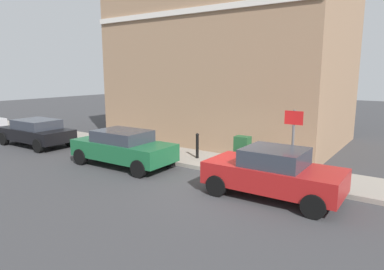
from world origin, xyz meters
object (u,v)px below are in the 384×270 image
car_green (123,147)px  street_sign (293,134)px  car_black (36,132)px  bollard_near_cabinet (197,145)px  utility_cabinet (242,153)px  car_red (273,173)px

car_green → street_sign: street_sign is taller
car_black → bollard_near_cabinet: (2.03, -8.30, -0.01)m
car_green → street_sign: (1.57, -6.14, 0.91)m
car_green → car_black: (0.15, 6.28, -0.04)m
bollard_near_cabinet → utility_cabinet: bearing=-92.7°
car_black → street_sign: bearing=-174.6°
car_red → car_black: 12.38m
car_red → utility_cabinet: car_red is taller
car_red → bollard_near_cabinet: (2.11, 4.08, -0.05)m
car_green → street_sign: 6.40m
car_red → bollard_near_cabinet: size_ratio=3.77×
car_red → utility_cabinet: (2.01, 2.00, -0.07)m
utility_cabinet → bollard_near_cabinet: size_ratio=1.11×
car_green → car_black: 6.28m
car_red → utility_cabinet: bearing=-45.7°
car_green → street_sign: size_ratio=1.84×
car_red → car_black: size_ratio=0.95×
car_red → street_sign: bearing=-92.0°
utility_cabinet → street_sign: bearing=-104.3°
car_red → car_black: bearing=-0.9°
car_green → car_black: size_ratio=1.02×
car_green → car_red: bearing=179.4°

